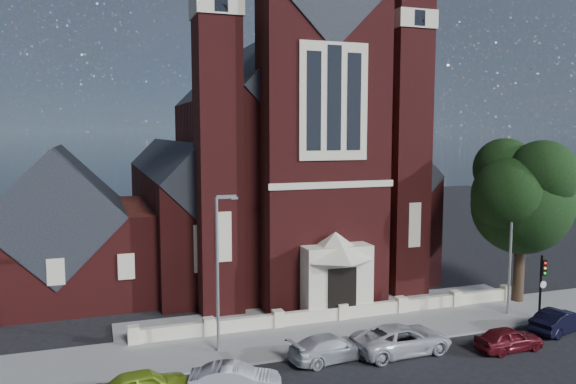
# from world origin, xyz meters

# --- Properties ---
(ground) EXTENTS (120.00, 120.00, 0.00)m
(ground) POSITION_xyz_m (0.00, 15.00, 0.00)
(ground) COLOR black
(ground) RESTS_ON ground
(pavement_strip) EXTENTS (60.00, 5.00, 0.12)m
(pavement_strip) POSITION_xyz_m (0.00, 4.50, 0.00)
(pavement_strip) COLOR gray
(pavement_strip) RESTS_ON ground
(forecourt_paving) EXTENTS (26.00, 3.00, 0.14)m
(forecourt_paving) POSITION_xyz_m (0.00, 8.50, 0.00)
(forecourt_paving) COLOR gray
(forecourt_paving) RESTS_ON ground
(forecourt_wall) EXTENTS (24.00, 0.40, 0.90)m
(forecourt_wall) POSITION_xyz_m (0.00, 6.50, 0.00)
(forecourt_wall) COLOR beige
(forecourt_wall) RESTS_ON ground
(church) EXTENTS (20.01, 34.90, 29.20)m
(church) POSITION_xyz_m (-0.00, 22.94, 8.19)
(church) COLOR #4B1514
(church) RESTS_ON ground
(parish_hall) EXTENTS (12.00, 12.20, 10.24)m
(parish_hall) POSITION_xyz_m (-16.00, 18.00, 4.01)
(parish_hall) COLOR #4B1514
(parish_hall) RESTS_ON ground
(street_tree) EXTENTS (6.40, 6.60, 10.70)m
(street_tree) POSITION_xyz_m (12.60, 5.71, 6.96)
(street_tree) COLOR black
(street_tree) RESTS_ON ground
(street_lamp_left) EXTENTS (1.16, 0.22, 8.09)m
(street_lamp_left) POSITION_xyz_m (-7.91, 4.00, 4.60)
(street_lamp_left) COLOR gray
(street_lamp_left) RESTS_ON ground
(street_lamp_right) EXTENTS (1.16, 0.22, 8.09)m
(street_lamp_right) POSITION_xyz_m (10.09, 4.00, 4.60)
(street_lamp_right) COLOR gray
(street_lamp_right) RESTS_ON ground
(traffic_signal) EXTENTS (0.28, 0.42, 4.00)m
(traffic_signal) POSITION_xyz_m (11.00, 2.43, 2.58)
(traffic_signal) COLOR black
(traffic_signal) RESTS_ON ground
(car_silver_a) EXTENTS (4.16, 2.47, 1.30)m
(car_silver_a) POSITION_xyz_m (-8.26, -0.66, 0.65)
(car_silver_a) COLOR #B5B8BE
(car_silver_a) RESTS_ON ground
(car_silver_b) EXTENTS (4.60, 2.42, 1.27)m
(car_silver_b) POSITION_xyz_m (-2.92, 1.36, 0.64)
(car_silver_b) COLOR #A9ADB1
(car_silver_b) RESTS_ON ground
(car_white_suv) EXTENTS (5.31, 2.63, 1.45)m
(car_white_suv) POSITION_xyz_m (0.84, 1.01, 0.72)
(car_white_suv) COLOR silver
(car_white_suv) RESTS_ON ground
(car_dark_red) EXTENTS (3.68, 1.56, 1.24)m
(car_dark_red) POSITION_xyz_m (6.18, -0.52, 0.62)
(car_dark_red) COLOR #590F17
(car_dark_red) RESTS_ON ground
(car_navy) EXTENTS (4.24, 2.36, 1.32)m
(car_navy) POSITION_xyz_m (10.76, 0.69, 0.66)
(car_navy) COLOR black
(car_navy) RESTS_ON ground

